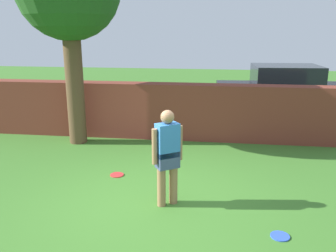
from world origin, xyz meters
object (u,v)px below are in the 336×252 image
at_px(person, 167,154).
at_px(frisbee_blue, 280,236).
at_px(frisbee_red, 117,175).
at_px(car, 285,93).

height_order(person, frisbee_blue, person).
bearing_deg(person, frisbee_red, -76.25).
height_order(person, car, car).
distance_m(person, car, 6.82).
relative_size(frisbee_blue, frisbee_red, 1.00).
bearing_deg(frisbee_red, person, -42.31).
distance_m(car, frisbee_red, 6.59).
distance_m(frisbee_blue, frisbee_red, 3.42).
distance_m(person, frisbee_red, 1.81).
bearing_deg(person, car, -149.01).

